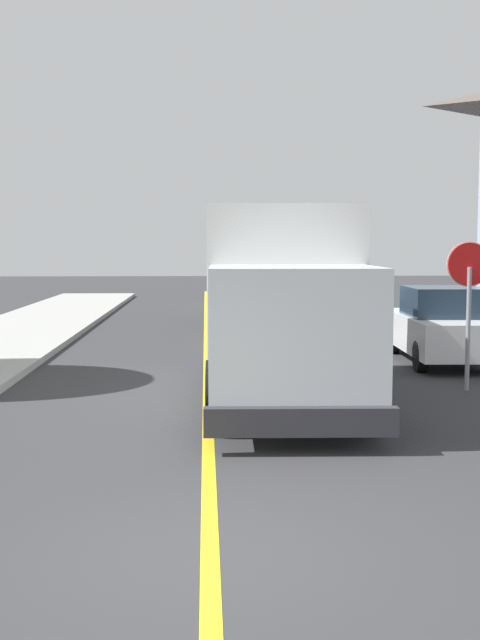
# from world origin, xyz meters

# --- Properties ---
(ground_plane) EXTENTS (120.00, 120.00, 0.00)m
(ground_plane) POSITION_xyz_m (0.00, 0.00, 0.00)
(ground_plane) COLOR #303033
(centre_line_yellow) EXTENTS (0.16, 56.00, 0.01)m
(centre_line_yellow) POSITION_xyz_m (0.00, 10.00, 0.00)
(centre_line_yellow) COLOR gold
(centre_line_yellow) RESTS_ON ground
(box_truck) EXTENTS (2.58, 7.24, 3.20)m
(box_truck) POSITION_xyz_m (1.23, 6.97, 1.77)
(box_truck) COLOR silver
(box_truck) RESTS_ON ground
(parked_car_near) EXTENTS (1.81, 4.40, 1.67)m
(parked_car_near) POSITION_xyz_m (1.79, 13.08, 0.79)
(parked_car_near) COLOR #B7B7BC
(parked_car_near) RESTS_ON ground
(parked_car_mid) EXTENTS (1.81, 4.40, 1.67)m
(parked_car_mid) POSITION_xyz_m (1.91, 19.84, 0.79)
(parked_car_mid) COLOR black
(parked_car_mid) RESTS_ON ground
(parked_car_far) EXTENTS (1.99, 4.47, 1.67)m
(parked_car_far) POSITION_xyz_m (1.83, 26.98, 0.79)
(parked_car_far) COLOR silver
(parked_car_far) RESTS_ON ground
(parked_van_across) EXTENTS (1.95, 4.46, 1.67)m
(parked_van_across) POSITION_xyz_m (5.20, 10.83, 0.79)
(parked_van_across) COLOR silver
(parked_van_across) RESTS_ON ground
(stop_sign) EXTENTS (0.80, 0.10, 2.65)m
(stop_sign) POSITION_xyz_m (4.63, 7.41, 1.86)
(stop_sign) COLOR gray
(stop_sign) RESTS_ON ground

